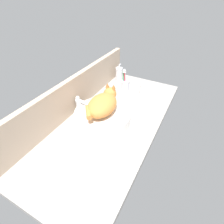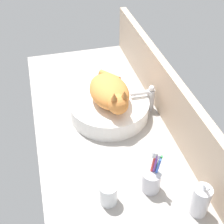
# 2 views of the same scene
# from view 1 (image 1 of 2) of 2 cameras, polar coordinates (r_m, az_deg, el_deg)

# --- Properties ---
(ground_plane) EXTENTS (1.37, 0.62, 0.04)m
(ground_plane) POSITION_cam_1_polar(r_m,az_deg,el_deg) (1.21, -0.35, -3.40)
(ground_plane) COLOR #9E9993
(backsplash_panel) EXTENTS (1.37, 0.04, 0.25)m
(backsplash_panel) POSITION_cam_1_polar(r_m,az_deg,el_deg) (1.26, -12.16, 5.82)
(backsplash_panel) COLOR tan
(backsplash_panel) RESTS_ON ground_plane
(sink_basin) EXTENTS (0.37, 0.37, 0.08)m
(sink_basin) POSITION_cam_1_polar(r_m,az_deg,el_deg) (1.16, -3.05, -1.54)
(sink_basin) COLOR white
(sink_basin) RESTS_ON ground_plane
(cat) EXTENTS (0.32, 0.19, 0.14)m
(cat) POSITION_cam_1_polar(r_m,az_deg,el_deg) (1.11, -2.94, 2.81)
(cat) COLOR orange
(cat) RESTS_ON sink_basin
(faucet) EXTENTS (0.04, 0.12, 0.14)m
(faucet) POSITION_cam_1_polar(r_m,az_deg,el_deg) (1.23, -10.49, 2.48)
(faucet) COLOR silver
(faucet) RESTS_ON ground_plane
(soap_dispenser) EXTENTS (0.06, 0.06, 0.16)m
(soap_dispenser) POSITION_cam_1_polar(r_m,az_deg,el_deg) (1.65, 2.32, 12.24)
(soap_dispenser) COLOR silver
(soap_dispenser) RESTS_ON ground_plane
(toothbrush_cup) EXTENTS (0.07, 0.07, 0.19)m
(toothbrush_cup) POSITION_cam_1_polar(r_m,az_deg,el_deg) (1.50, 4.33, 8.92)
(toothbrush_cup) COLOR silver
(toothbrush_cup) RESTS_ON ground_plane
(water_glass) EXTENTS (0.07, 0.07, 0.09)m
(water_glass) POSITION_cam_1_polar(r_m,az_deg,el_deg) (1.47, 10.40, 7.13)
(water_glass) COLOR white
(water_glass) RESTS_ON ground_plane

